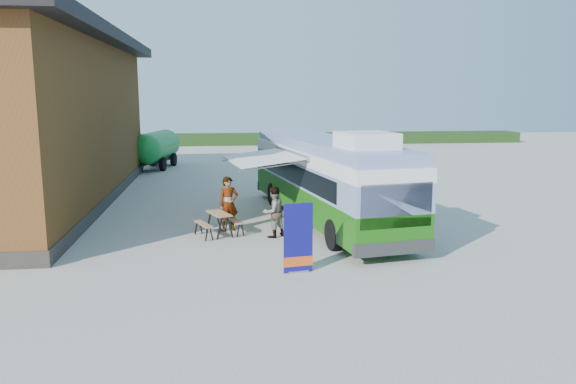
{
  "coord_description": "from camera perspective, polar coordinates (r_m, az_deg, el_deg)",
  "views": [
    {
      "loc": [
        -1.68,
        -15.88,
        4.85
      ],
      "look_at": [
        0.72,
        3.49,
        1.4
      ],
      "focal_mm": 35.0,
      "sensor_mm": 36.0,
      "label": 1
    }
  ],
  "objects": [
    {
      "name": "ground",
      "position": [
        16.69,
        -0.99,
        -6.87
      ],
      "size": [
        100.0,
        100.0,
        0.0
      ],
      "primitive_type": "plane",
      "color": "#BCB7AD",
      "rests_on": "ground"
    },
    {
      "name": "barn",
      "position": [
        27.37,
        -26.02,
        6.38
      ],
      "size": [
        9.6,
        21.2,
        7.5
      ],
      "color": "brown",
      "rests_on": "ground"
    },
    {
      "name": "hedge",
      "position": [
        54.91,
        3.13,
        5.47
      ],
      "size": [
        40.0,
        3.0,
        1.0
      ],
      "primitive_type": "cube",
      "color": "#264419",
      "rests_on": "ground"
    },
    {
      "name": "bus",
      "position": [
        21.3,
        3.83,
        1.61
      ],
      "size": [
        4.38,
        12.11,
        3.64
      ],
      "rotation": [
        0.0,
        0.0,
        0.16
      ],
      "color": "#1E7613",
      "rests_on": "ground"
    },
    {
      "name": "awning",
      "position": [
        20.69,
        -2.16,
        3.95
      ],
      "size": [
        2.99,
        4.21,
        0.5
      ],
      "rotation": [
        0.0,
        0.0,
        0.16
      ],
      "color": "white",
      "rests_on": "ground"
    },
    {
      "name": "banner",
      "position": [
        15.32,
        1.04,
        -5.34
      ],
      "size": [
        0.84,
        0.27,
        1.93
      ],
      "rotation": [
        0.0,
        0.0,
        0.16
      ],
      "color": "navy",
      "rests_on": "ground"
    },
    {
      "name": "picnic_table",
      "position": [
        19.44,
        -7.02,
        -2.7
      ],
      "size": [
        1.75,
        1.67,
        0.8
      ],
      "rotation": [
        0.0,
        0.0,
        0.38
      ],
      "color": "#B17C53",
      "rests_on": "ground"
    },
    {
      "name": "person_a",
      "position": [
        20.0,
        -6.05,
        -1.21
      ],
      "size": [
        0.81,
        0.65,
        1.94
      ],
      "primitive_type": "imported",
      "rotation": [
        0.0,
        0.0,
        0.28
      ],
      "color": "#999999",
      "rests_on": "ground"
    },
    {
      "name": "person_b",
      "position": [
        19.04,
        -1.51,
        -2.04
      ],
      "size": [
        1.07,
        1.03,
        1.74
      ],
      "primitive_type": "imported",
      "rotation": [
        0.0,
        0.0,
        -2.52
      ],
      "color": "#999999",
      "rests_on": "ground"
    },
    {
      "name": "slurry_tanker",
      "position": [
        37.61,
        -13.2,
        4.47
      ],
      "size": [
        2.71,
        6.4,
        2.39
      ],
      "rotation": [
        0.0,
        0.0,
        -0.19
      ],
      "color": "#18852F",
      "rests_on": "ground"
    }
  ]
}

